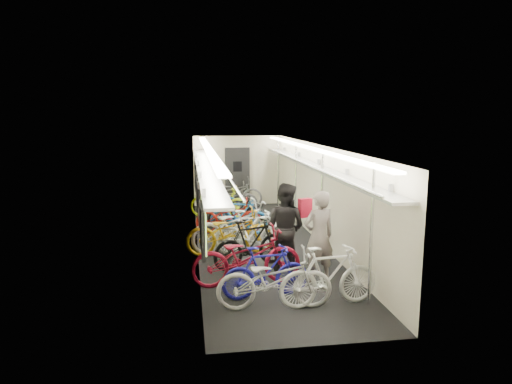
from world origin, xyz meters
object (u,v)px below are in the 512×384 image
object	(u,v)px
bicycle_0	(274,280)
bicycle_1	(266,272)
passenger_near	(319,237)
backpack	(305,208)
passenger_mid	(285,227)

from	to	relation	value
bicycle_0	bicycle_1	size ratio (longest dim) A/B	1.22
passenger_near	backpack	distance (m)	0.84
backpack	bicycle_1	bearing A→B (deg)	-146.38
bicycle_0	passenger_near	size ratio (longest dim) A/B	1.08
passenger_near	passenger_mid	size ratio (longest dim) A/B	0.97
bicycle_0	passenger_near	bearing A→B (deg)	-40.75
bicycle_0	bicycle_1	xyz separation A→B (m)	(-0.06, 0.47, -0.03)
bicycle_0	backpack	size ratio (longest dim) A/B	4.96
bicycle_1	passenger_mid	world-z (taller)	passenger_mid
bicycle_0	passenger_mid	bearing A→B (deg)	-13.98
bicycle_0	backpack	bearing A→B (deg)	-24.93
passenger_mid	backpack	distance (m)	0.56
bicycle_1	backpack	bearing A→B (deg)	-44.24
bicycle_0	backpack	world-z (taller)	backpack
passenger_mid	bicycle_1	bearing A→B (deg)	105.11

